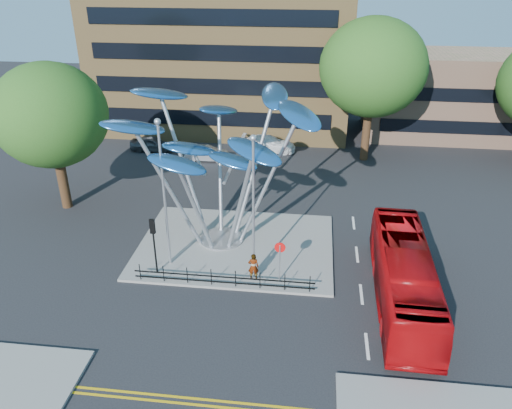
# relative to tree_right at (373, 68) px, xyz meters

# --- Properties ---
(ground) EXTENTS (120.00, 120.00, 0.00)m
(ground) POSITION_rel_tree_right_xyz_m (-8.00, -22.00, -8.04)
(ground) COLOR black
(ground) RESTS_ON ground
(traffic_island) EXTENTS (12.00, 9.00, 0.15)m
(traffic_island) POSITION_rel_tree_right_xyz_m (-9.00, -16.00, -7.96)
(traffic_island) COLOR slate
(traffic_island) RESTS_ON ground
(double_yellow_near) EXTENTS (40.00, 0.12, 0.01)m
(double_yellow_near) POSITION_rel_tree_right_xyz_m (-8.00, -28.00, -8.03)
(double_yellow_near) COLOR gold
(double_yellow_near) RESTS_ON ground
(double_yellow_far) EXTENTS (40.00, 0.12, 0.01)m
(double_yellow_far) POSITION_rel_tree_right_xyz_m (-8.00, -28.30, -8.03)
(double_yellow_far) COLOR gold
(double_yellow_far) RESTS_ON ground
(low_building_near) EXTENTS (15.00, 8.00, 8.00)m
(low_building_near) POSITION_rel_tree_right_xyz_m (8.00, 8.00, -4.04)
(low_building_near) COLOR tan
(low_building_near) RESTS_ON ground
(tree_right) EXTENTS (8.80, 8.80, 12.11)m
(tree_right) POSITION_rel_tree_right_xyz_m (0.00, 0.00, 0.00)
(tree_right) COLOR black
(tree_right) RESTS_ON ground
(tree_left) EXTENTS (7.60, 7.60, 10.32)m
(tree_left) POSITION_rel_tree_right_xyz_m (-22.00, -12.00, -1.24)
(tree_left) COLOR black
(tree_left) RESTS_ON ground
(leaf_sculpture) EXTENTS (12.72, 9.54, 9.51)m
(leaf_sculpture) POSITION_rel_tree_right_xyz_m (-10.07, -15.32, -1.16)
(leaf_sculpture) COLOR #9EA0A5
(leaf_sculpture) RESTS_ON traffic_island
(street_lamp_left) EXTENTS (0.36, 0.36, 8.80)m
(street_lamp_left) POSITION_rel_tree_right_xyz_m (-12.50, -18.50, -2.68)
(street_lamp_left) COLOR #9EA0A5
(street_lamp_left) RESTS_ON traffic_island
(street_lamp_right) EXTENTS (0.36, 0.36, 8.30)m
(street_lamp_right) POSITION_rel_tree_right_xyz_m (-7.50, -19.00, -2.94)
(street_lamp_right) COLOR #9EA0A5
(street_lamp_right) RESTS_ON traffic_island
(traffic_light_island) EXTENTS (0.28, 0.18, 3.42)m
(traffic_light_island) POSITION_rel_tree_right_xyz_m (-13.00, -19.50, -5.42)
(traffic_light_island) COLOR black
(traffic_light_island) RESTS_ON traffic_island
(no_entry_sign_island) EXTENTS (0.60, 0.10, 2.45)m
(no_entry_sign_island) POSITION_rel_tree_right_xyz_m (-6.00, -19.48, -6.22)
(no_entry_sign_island) COLOR #9EA0A5
(no_entry_sign_island) RESTS_ON traffic_island
(pedestrian_railing_front) EXTENTS (10.00, 0.06, 1.00)m
(pedestrian_railing_front) POSITION_rel_tree_right_xyz_m (-9.00, -20.30, -7.48)
(pedestrian_railing_front) COLOR black
(pedestrian_railing_front) RESTS_ON traffic_island
(red_bus) EXTENTS (2.80, 11.10, 3.08)m
(red_bus) POSITION_rel_tree_right_xyz_m (0.50, -20.27, -6.50)
(red_bus) COLOR #AC070B
(red_bus) RESTS_ON ground
(pedestrian) EXTENTS (0.64, 0.45, 1.64)m
(pedestrian) POSITION_rel_tree_right_xyz_m (-7.45, -19.50, -7.07)
(pedestrian) COLOR gray
(pedestrian) RESTS_ON traffic_island
(parked_car_left) EXTENTS (4.04, 1.69, 1.37)m
(parked_car_left) POSITION_rel_tree_right_xyz_m (-19.31, -0.21, -7.35)
(parked_car_left) COLOR #404348
(parked_car_left) RESTS_ON ground
(parked_car_mid) EXTENTS (3.95, 1.53, 1.28)m
(parked_car_mid) POSITION_rel_tree_right_xyz_m (-13.81, -1.97, -7.40)
(parked_car_mid) COLOR #B5B8BE
(parked_car_mid) RESTS_ON ground
(parked_car_right) EXTENTS (4.99, 2.06, 1.44)m
(parked_car_right) POSITION_rel_tree_right_xyz_m (-8.63, 1.00, -7.32)
(parked_car_right) COLOR white
(parked_car_right) RESTS_ON ground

